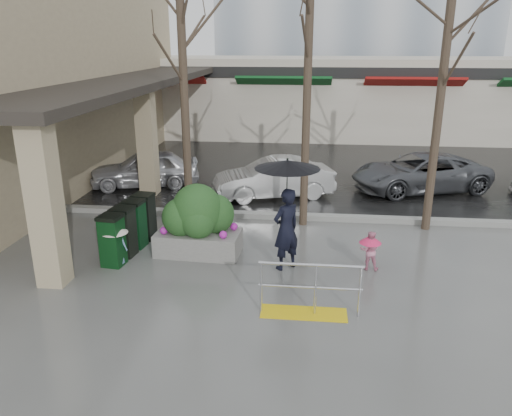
% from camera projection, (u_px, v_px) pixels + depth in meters
% --- Properties ---
extents(ground, '(120.00, 120.00, 0.00)m').
position_uv_depth(ground, '(243.00, 281.00, 10.55)').
color(ground, '#51514F').
rests_on(ground, ground).
extents(street_asphalt, '(120.00, 36.00, 0.01)m').
position_uv_depth(street_asphalt, '(289.00, 122.00, 31.29)').
color(street_asphalt, black).
rests_on(street_asphalt, ground).
extents(curb, '(120.00, 0.30, 0.15)m').
position_uv_depth(curb, '(261.00, 215.00, 14.30)').
color(curb, gray).
rests_on(curb, ground).
extents(near_building, '(6.00, 18.00, 8.00)m').
position_uv_depth(near_building, '(21.00, 65.00, 17.73)').
color(near_building, tan).
rests_on(near_building, ground).
extents(canopy_slab, '(2.80, 18.00, 0.25)m').
position_uv_depth(canopy_slab, '(136.00, 77.00, 17.42)').
color(canopy_slab, '#2D2823').
rests_on(canopy_slab, pillar_front).
extents(pillar_front, '(0.55, 0.55, 3.50)m').
position_uv_depth(pillar_front, '(45.00, 204.00, 9.92)').
color(pillar_front, tan).
rests_on(pillar_front, ground).
extents(pillar_back, '(0.55, 0.55, 3.50)m').
position_uv_depth(pillar_back, '(147.00, 141.00, 16.04)').
color(pillar_back, tan).
rests_on(pillar_back, ground).
extents(storefront_row, '(34.00, 6.74, 4.00)m').
position_uv_depth(storefront_row, '(324.00, 96.00, 26.64)').
color(storefront_row, beige).
rests_on(storefront_row, ground).
extents(handrail, '(1.90, 0.50, 1.03)m').
position_uv_depth(handrail, '(308.00, 296.00, 9.16)').
color(handrail, yellow).
rests_on(handrail, ground).
extents(tree_west, '(3.20, 3.20, 6.80)m').
position_uv_depth(tree_west, '(181.00, 30.00, 12.53)').
color(tree_west, '#382B21').
rests_on(tree_west, ground).
extents(tree_midwest, '(3.20, 3.20, 7.00)m').
position_uv_depth(tree_midwest, '(309.00, 23.00, 12.16)').
color(tree_midwest, '#382B21').
rests_on(tree_midwest, ground).
extents(tree_mideast, '(3.20, 3.20, 6.50)m').
position_uv_depth(tree_mideast, '(447.00, 39.00, 11.94)').
color(tree_mideast, '#382B21').
rests_on(tree_mideast, ground).
extents(woman, '(1.40, 1.40, 2.51)m').
position_uv_depth(woman, '(287.00, 205.00, 10.69)').
color(woman, black).
rests_on(woman, ground).
extents(child_pink, '(0.49, 0.49, 0.89)m').
position_uv_depth(child_pink, '(370.00, 248.00, 10.95)').
color(child_pink, pink).
rests_on(child_pink, ground).
extents(child_blue, '(0.61, 0.61, 1.00)m').
position_uv_depth(child_blue, '(115.00, 240.00, 11.14)').
color(child_blue, '#749BCE').
rests_on(child_blue, ground).
extents(planter, '(2.02, 1.16, 1.72)m').
position_uv_depth(planter, '(198.00, 221.00, 11.67)').
color(planter, '#65635E').
rests_on(planter, ground).
extents(news_boxes, '(0.74, 2.17, 1.19)m').
position_uv_depth(news_boxes, '(129.00, 228.00, 11.89)').
color(news_boxes, '#0D3A16').
rests_on(news_boxes, ground).
extents(car_a, '(3.96, 2.45, 1.26)m').
position_uv_depth(car_a, '(145.00, 169.00, 17.22)').
color(car_a, '#BCBCC2').
rests_on(car_a, ground).
extents(car_b, '(4.05, 2.48, 1.26)m').
position_uv_depth(car_b, '(274.00, 178.00, 16.01)').
color(car_b, silver).
rests_on(car_b, ground).
extents(car_c, '(4.95, 3.36, 1.26)m').
position_uv_depth(car_c, '(420.00, 173.00, 16.72)').
color(car_c, '#55575C').
rests_on(car_c, ground).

